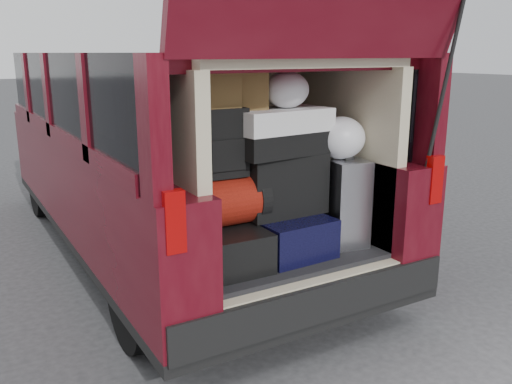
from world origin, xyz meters
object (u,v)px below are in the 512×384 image
Objects in this scene: black_soft_case at (280,183)px; backpack at (222,143)px; twotone_duffel at (280,132)px; red_duffel at (227,201)px; navy_hardshell at (284,233)px; silver_roller at (341,201)px; black_hardshell at (221,246)px.

backpack is (-0.42, -0.02, 0.29)m from black_soft_case.
backpack is 0.40m from twotone_duffel.
navy_hardshell is at bearing -4.76° from red_duffel.
backpack reaches higher than twotone_duffel.
navy_hardshell is at bearing -77.78° from twotone_duffel.
red_duffel is at bearing -176.33° from silver_roller.
black_soft_case is at bearing 32.99° from twotone_duffel.
black_hardshell is 0.61m from backpack.
black_hardshell is 0.27m from red_duffel.
red_duffel is 0.73× the size of twotone_duffel.
black_soft_case is at bearing 81.65° from navy_hardshell.
silver_roller is at bearing -15.44° from twotone_duffel.
black_soft_case is at bearing 3.44° from red_duffel.
navy_hardshell is at bearing -3.02° from backpack.
silver_roller reaches higher than red_duffel.
navy_hardshell is at bearing 0.21° from black_hardshell.
black_soft_case is at bearing 175.69° from silver_roller.
navy_hardshell is 0.90× the size of twotone_duffel.
red_duffel is 1.14× the size of backpack.
twotone_duffel is (0.40, 0.00, 0.03)m from backpack.
silver_roller is 1.07× the size of black_soft_case.
backpack is at bearing -178.29° from black_soft_case.
silver_roller is at bearing -1.75° from black_hardshell.
silver_roller is 0.45m from black_soft_case.
twotone_duffel reaches higher than navy_hardshell.
silver_roller is 0.65m from twotone_duffel.
black_hardshell is at bearing -131.71° from backpack.
silver_roller is (0.87, -0.04, 0.17)m from black_hardshell.
navy_hardshell is 0.98× the size of silver_roller.
twotone_duffel is at bearing 178.15° from silver_roller.
twotone_duffel is (0.37, 0.02, 0.38)m from red_duffel.
twotone_duffel is (-0.01, 0.04, 0.64)m from navy_hardshell.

